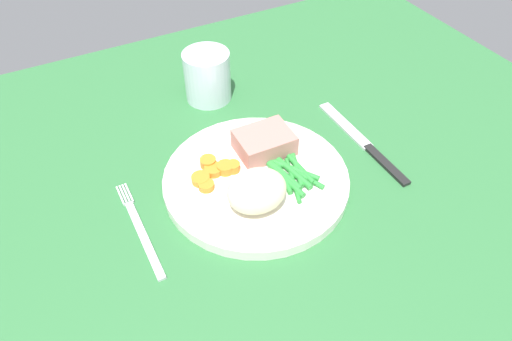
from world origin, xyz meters
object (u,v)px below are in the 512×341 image
meat_portion (264,142)px  fork (140,229)px  dinner_plate (256,180)px  water_glass (208,79)px  knife (364,143)px

meat_portion → fork: (-19.96, -4.22, -2.91)cm
dinner_plate → water_glass: water_glass is taller
meat_portion → knife: (14.72, -4.25, -2.91)cm
knife → water_glass: water_glass is taller
fork → meat_portion: bearing=7.8°
knife → fork: bearing=177.6°
dinner_plate → water_glass: size_ratio=3.06×
dinner_plate → knife: (18.11, -0.29, -0.60)cm
fork → water_glass: (19.00, 21.78, 3.28)cm
water_glass → dinner_plate: bearing=-96.5°
knife → water_glass: (-15.67, 21.81, 3.28)cm
dinner_plate → fork: size_ratio=1.52×
meat_portion → fork: size_ratio=0.46×
fork → dinner_plate: bearing=-3.2°
dinner_plate → knife: bearing=-0.9°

